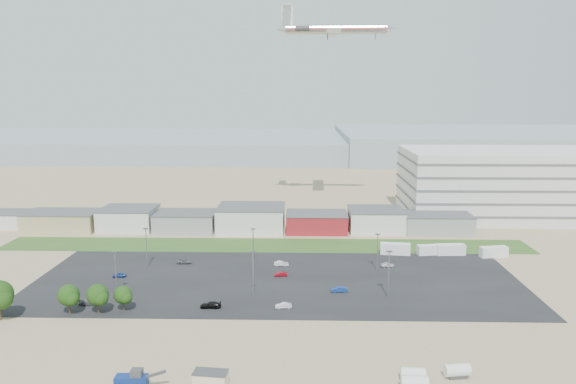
{
  "coord_description": "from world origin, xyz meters",
  "views": [
    {
      "loc": [
        10.97,
        -113.24,
        46.03
      ],
      "look_at": [
        7.61,
        22.0,
        21.87
      ],
      "focal_mm": 35.0,
      "sensor_mm": 36.0,
      "label": 1
    }
  ],
  "objects_px": {
    "telehandler": "(131,379)",
    "parked_car_13": "(283,305)",
    "parked_car_10": "(89,302)",
    "parked_car_8": "(388,265)",
    "parked_car_9": "(184,262)",
    "parked_car_7": "(281,274)",
    "box_trailer_a": "(395,249)",
    "airliner": "(336,29)",
    "parked_car_11": "(281,263)",
    "parked_car_1": "(339,289)",
    "parked_car_5": "(119,275)",
    "portable_shed": "(211,380)",
    "storage_tank_nw": "(413,374)",
    "parked_car_3": "(211,305)"
  },
  "relations": [
    {
      "from": "portable_shed",
      "to": "box_trailer_a",
      "type": "xyz_separation_m",
      "value": [
        41.23,
        75.18,
        0.22
      ]
    },
    {
      "from": "parked_car_3",
      "to": "parked_car_11",
      "type": "relative_size",
      "value": 1.17
    },
    {
      "from": "storage_tank_nw",
      "to": "parked_car_10",
      "type": "xyz_separation_m",
      "value": [
        -64.72,
        31.35,
        -0.54
      ]
    },
    {
      "from": "parked_car_7",
      "to": "parked_car_11",
      "type": "xyz_separation_m",
      "value": [
        -0.2,
        8.76,
        0.1
      ]
    },
    {
      "from": "parked_car_13",
      "to": "parked_car_10",
      "type": "bearing_deg",
      "value": -98.21
    },
    {
      "from": "parked_car_5",
      "to": "parked_car_8",
      "type": "xyz_separation_m",
      "value": [
        68.93,
        10.18,
        0.04
      ]
    },
    {
      "from": "parked_car_3",
      "to": "parked_car_5",
      "type": "xyz_separation_m",
      "value": [
        -26.28,
        19.73,
        -0.09
      ]
    },
    {
      "from": "box_trailer_a",
      "to": "airliner",
      "type": "xyz_separation_m",
      "value": [
        -13.93,
        68.56,
        68.41
      ]
    },
    {
      "from": "box_trailer_a",
      "to": "airliner",
      "type": "bearing_deg",
      "value": 109.1
    },
    {
      "from": "box_trailer_a",
      "to": "parked_car_7",
      "type": "distance_m",
      "value": 38.21
    },
    {
      "from": "parked_car_3",
      "to": "parked_car_9",
      "type": "distance_m",
      "value": 33.83
    },
    {
      "from": "parked_car_1",
      "to": "parked_car_9",
      "type": "bearing_deg",
      "value": -121.94
    },
    {
      "from": "parked_car_8",
      "to": "parked_car_9",
      "type": "distance_m",
      "value": 54.91
    },
    {
      "from": "storage_tank_nw",
      "to": "parked_car_1",
      "type": "relative_size",
      "value": 1.0
    },
    {
      "from": "portable_shed",
      "to": "parked_car_1",
      "type": "relative_size",
      "value": 1.38
    },
    {
      "from": "telehandler",
      "to": "parked_car_11",
      "type": "distance_m",
      "value": 67.57
    },
    {
      "from": "parked_car_5",
      "to": "box_trailer_a",
      "type": "bearing_deg",
      "value": 99.03
    },
    {
      "from": "airliner",
      "to": "parked_car_7",
      "type": "bearing_deg",
      "value": -100.18
    },
    {
      "from": "parked_car_11",
      "to": "parked_car_7",
      "type": "bearing_deg",
      "value": -178.44
    },
    {
      "from": "parked_car_7",
      "to": "parked_car_13",
      "type": "xyz_separation_m",
      "value": [
        1.39,
        -21.2,
        0.04
      ]
    },
    {
      "from": "parked_car_5",
      "to": "parked_car_8",
      "type": "bearing_deg",
      "value": 90.46
    },
    {
      "from": "parked_car_1",
      "to": "parked_car_11",
      "type": "bearing_deg",
      "value": -148.71
    },
    {
      "from": "parked_car_10",
      "to": "parked_car_13",
      "type": "xyz_separation_m",
      "value": [
        42.78,
        -0.96,
        -0.06
      ]
    },
    {
      "from": "parked_car_1",
      "to": "parked_car_5",
      "type": "bearing_deg",
      "value": -104.18
    },
    {
      "from": "portable_shed",
      "to": "parked_car_13",
      "type": "distance_m",
      "value": 35.06
    },
    {
      "from": "parked_car_7",
      "to": "parked_car_10",
      "type": "bearing_deg",
      "value": -71.5
    },
    {
      "from": "parked_car_7",
      "to": "parked_car_8",
      "type": "bearing_deg",
      "value": 99.09
    },
    {
      "from": "parked_car_13",
      "to": "storage_tank_nw",
      "type": "bearing_deg",
      "value": 28.91
    },
    {
      "from": "airliner",
      "to": "parked_car_7",
      "type": "height_order",
      "value": "airliner"
    },
    {
      "from": "parked_car_3",
      "to": "parked_car_8",
      "type": "height_order",
      "value": "parked_car_3"
    },
    {
      "from": "parked_car_11",
      "to": "parked_car_13",
      "type": "xyz_separation_m",
      "value": [
        1.6,
        -29.95,
        -0.06
      ]
    },
    {
      "from": "portable_shed",
      "to": "parked_car_9",
      "type": "xyz_separation_m",
      "value": [
        -17.63,
        64.74,
        -0.82
      ]
    },
    {
      "from": "parked_car_9",
      "to": "telehandler",
      "type": "bearing_deg",
      "value": -177.45
    },
    {
      "from": "parked_car_7",
      "to": "parked_car_9",
      "type": "xyz_separation_m",
      "value": [
        -26.64,
        10.07,
        0.01
      ]
    },
    {
      "from": "portable_shed",
      "to": "storage_tank_nw",
      "type": "distance_m",
      "value": 32.5
    },
    {
      "from": "parked_car_11",
      "to": "airliner",
      "type": "bearing_deg",
      "value": -12.74
    },
    {
      "from": "airliner",
      "to": "parked_car_11",
      "type": "distance_m",
      "value": 107.72
    },
    {
      "from": "parked_car_1",
      "to": "parked_car_13",
      "type": "xyz_separation_m",
      "value": [
        -12.68,
        -10.25,
        -0.07
      ]
    },
    {
      "from": "box_trailer_a",
      "to": "parked_car_1",
      "type": "relative_size",
      "value": 2.15
    },
    {
      "from": "telehandler",
      "to": "parked_car_13",
      "type": "distance_m",
      "value": 41.1
    },
    {
      "from": "parked_car_3",
      "to": "box_trailer_a",
      "type": "bearing_deg",
      "value": 132.33
    },
    {
      "from": "telehandler",
      "to": "parked_car_11",
      "type": "height_order",
      "value": "telehandler"
    },
    {
      "from": "telehandler",
      "to": "parked_car_7",
      "type": "xyz_separation_m",
      "value": [
        21.36,
        55.4,
        -1.13
      ]
    },
    {
      "from": "parked_car_3",
      "to": "parked_car_10",
      "type": "bearing_deg",
      "value": -92.3
    },
    {
      "from": "parked_car_3",
      "to": "parked_car_11",
      "type": "height_order",
      "value": "parked_car_3"
    },
    {
      "from": "parked_car_13",
      "to": "airliner",
      "type": "bearing_deg",
      "value": 164.37
    },
    {
      "from": "parked_car_11",
      "to": "telehandler",
      "type": "bearing_deg",
      "value": 161.98
    },
    {
      "from": "parked_car_5",
      "to": "parked_car_1",
      "type": "bearing_deg",
      "value": 72.51
    },
    {
      "from": "airliner",
      "to": "parked_car_3",
      "type": "relative_size",
      "value": 10.51
    },
    {
      "from": "parked_car_5",
      "to": "parked_car_7",
      "type": "bearing_deg",
      "value": 84.5
    }
  ]
}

